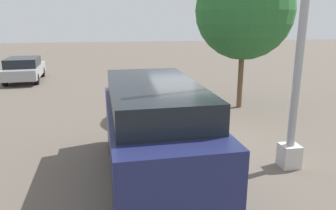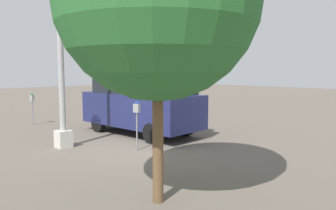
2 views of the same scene
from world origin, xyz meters
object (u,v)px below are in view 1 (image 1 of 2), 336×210
object	(u,v)px
parked_van	(155,128)
street_tree	(244,11)
car_distant	(24,69)
lamp_post	(299,60)
parking_meter_near	(209,104)

from	to	relation	value
parked_van	street_tree	bearing A→B (deg)	140.51
parked_van	car_distant	xyz separation A→B (m)	(-12.41, -5.77, -0.46)
lamp_post	parked_van	world-z (taller)	lamp_post
parking_meter_near	street_tree	world-z (taller)	street_tree
lamp_post	street_tree	bearing A→B (deg)	171.37
parked_van	street_tree	size ratio (longest dim) A/B	0.91
parked_van	parking_meter_near	bearing A→B (deg)	135.01
parked_van	street_tree	world-z (taller)	street_tree
parking_meter_near	lamp_post	bearing A→B (deg)	25.15
parking_meter_near	street_tree	size ratio (longest dim) A/B	0.27
street_tree	car_distant	bearing A→B (deg)	-126.09
parking_meter_near	parked_van	xyz separation A→B (m)	(1.93, -1.78, 0.04)
lamp_post	street_tree	distance (m)	5.48
parking_meter_near	lamp_post	size ratio (longest dim) A/B	0.22
parked_van	street_tree	xyz separation A→B (m)	(-5.29, 4.01, 2.53)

